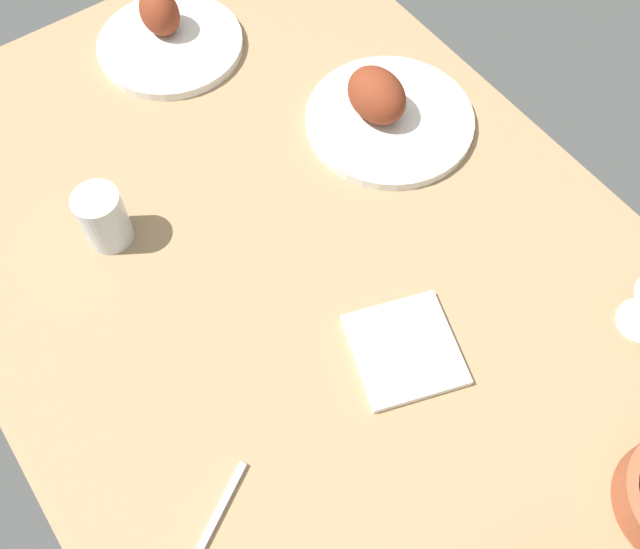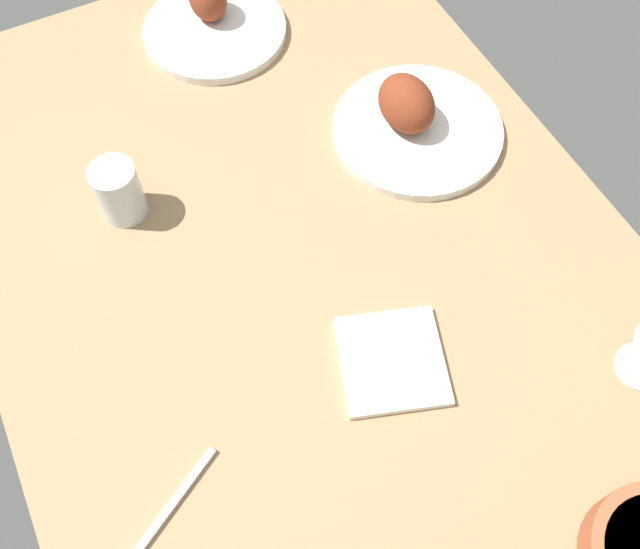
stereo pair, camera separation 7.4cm
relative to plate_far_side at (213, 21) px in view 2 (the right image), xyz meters
The scene contains 6 objects.
dining_table 53.81cm from the plate_far_side, ahead, with size 140.00×90.00×4.00cm, color #937551.
plate_far_side is the anchor object (origin of this frame).
plate_near_viewer 40.28cm from the plate_far_side, 28.70° to the left, with size 26.93×26.93×9.26cm.
water_tumbler 39.60cm from the plate_far_side, 41.95° to the right, with size 6.68×6.68×9.33cm, color silver.
folded_napkin 68.60cm from the plate_far_side, ahead, with size 14.00×13.46×1.20cm, color white.
fork_loose 81.71cm from the plate_far_side, 26.46° to the right, with size 17.73×0.90×0.80cm, color silver.
Camera 2 is at (43.13, -21.80, 91.36)cm, focal length 39.91 mm.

